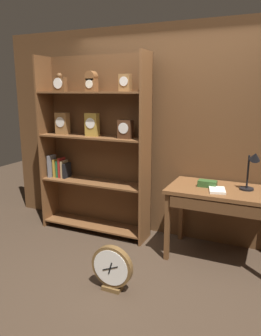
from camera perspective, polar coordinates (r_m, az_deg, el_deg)
The scene contains 8 objects.
ground_plane at distance 3.32m, azimuth -0.80°, elevation -19.98°, with size 10.00×10.00×0.00m, color #3D2D21.
back_wood_panel at distance 4.05m, azimuth 7.20°, elevation 5.80°, with size 4.80×0.05×2.60m, color brown.
bookshelf at distance 4.18m, azimuth -6.63°, elevation 3.83°, with size 1.45×0.35×2.26m.
workbench at distance 3.63m, azimuth 15.72°, elevation -5.17°, with size 1.14×0.66×0.81m.
desk_lamp at distance 3.57m, azimuth 20.56°, elevation 0.20°, with size 0.20×0.20×0.44m.
toolbox_small at distance 3.64m, azimuth 13.34°, elevation -2.68°, with size 0.20×0.11×0.07m, color #2D5123.
open_repair_manual at distance 3.51m, azimuth 14.97°, elevation -3.77°, with size 0.16×0.22×0.03m, color silver.
round_clock_large at distance 3.15m, azimuth -3.26°, elevation -17.11°, with size 0.40×0.11×0.44m.
Camera 1 is at (1.19, -2.51, 1.82)m, focal length 34.73 mm.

